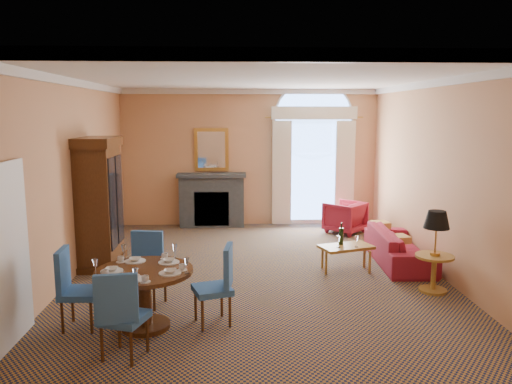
{
  "coord_description": "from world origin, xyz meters",
  "views": [
    {
      "loc": [
        -0.39,
        -8.02,
        2.66
      ],
      "look_at": [
        0.0,
        0.5,
        1.3
      ],
      "focal_mm": 35.0,
      "sensor_mm": 36.0,
      "label": 1
    }
  ],
  "objects_px": {
    "armchair": "(345,217)",
    "side_table": "(436,241)",
    "sofa": "(399,247)",
    "coffee_table": "(346,247)",
    "dining_table": "(145,284)",
    "armoire": "(99,205)"
  },
  "relations": [
    {
      "from": "armchair",
      "to": "side_table",
      "type": "relative_size",
      "value": 0.64
    },
    {
      "from": "sofa",
      "to": "armchair",
      "type": "xyz_separation_m",
      "value": [
        -0.46,
        2.31,
        0.05
      ]
    },
    {
      "from": "sofa",
      "to": "armchair",
      "type": "distance_m",
      "value": 2.35
    },
    {
      "from": "coffee_table",
      "to": "dining_table",
      "type": "bearing_deg",
      "value": -163.28
    },
    {
      "from": "dining_table",
      "to": "side_table",
      "type": "xyz_separation_m",
      "value": [
        4.1,
        1.1,
        0.22
      ]
    },
    {
      "from": "armchair",
      "to": "coffee_table",
      "type": "relative_size",
      "value": 0.79
    },
    {
      "from": "sofa",
      "to": "side_table",
      "type": "height_order",
      "value": "side_table"
    },
    {
      "from": "sofa",
      "to": "armchair",
      "type": "bearing_deg",
      "value": 13.7
    },
    {
      "from": "armoire",
      "to": "sofa",
      "type": "xyz_separation_m",
      "value": [
        5.27,
        -0.13,
        -0.79
      ]
    },
    {
      "from": "dining_table",
      "to": "armchair",
      "type": "bearing_deg",
      "value": 53.47
    },
    {
      "from": "armchair",
      "to": "armoire",
      "type": "bearing_deg",
      "value": -20.62
    },
    {
      "from": "coffee_table",
      "to": "side_table",
      "type": "relative_size",
      "value": 0.81
    },
    {
      "from": "dining_table",
      "to": "armchair",
      "type": "height_order",
      "value": "dining_table"
    },
    {
      "from": "armchair",
      "to": "coffee_table",
      "type": "xyz_separation_m",
      "value": [
        -0.59,
        -2.7,
        0.07
      ]
    },
    {
      "from": "dining_table",
      "to": "sofa",
      "type": "xyz_separation_m",
      "value": [
        4.05,
        2.54,
        -0.27
      ]
    },
    {
      "from": "armoire",
      "to": "sofa",
      "type": "bearing_deg",
      "value": -1.43
    },
    {
      "from": "armoire",
      "to": "sofa",
      "type": "height_order",
      "value": "armoire"
    },
    {
      "from": "coffee_table",
      "to": "side_table",
      "type": "distance_m",
      "value": 1.56
    },
    {
      "from": "side_table",
      "to": "dining_table",
      "type": "bearing_deg",
      "value": -164.97
    },
    {
      "from": "sofa",
      "to": "coffee_table",
      "type": "height_order",
      "value": "coffee_table"
    },
    {
      "from": "dining_table",
      "to": "side_table",
      "type": "relative_size",
      "value": 1.0
    },
    {
      "from": "armoire",
      "to": "armchair",
      "type": "relative_size",
      "value": 2.9
    }
  ]
}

